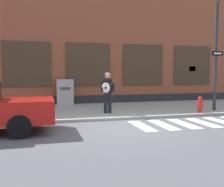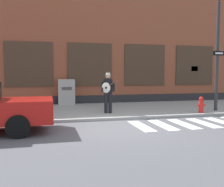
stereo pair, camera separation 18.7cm
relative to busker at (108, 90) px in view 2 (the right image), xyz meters
The scene contains 7 objects.
ground_plane 2.81m from the busker, 93.36° to the right, with size 160.00×160.00×0.00m, color #56565B.
sidewalk 1.73m from the busker, 96.30° to the left, with size 28.00×5.10×0.11m.
building_backdrop 6.38m from the busker, 91.48° to the left, with size 28.00×4.06×6.94m.
crosswalk 4.04m from the busker, 39.41° to the right, with size 5.20×1.90×0.01m.
busker is the anchor object (origin of this frame).
utility_box 3.80m from the busker, 113.47° to the left, with size 0.88×0.58×1.38m.
fire_hydrant 4.08m from the busker, 11.72° to the right, with size 0.38×0.20×0.70m.
Camera 2 is at (-2.29, -8.22, 1.80)m, focal length 42.00 mm.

